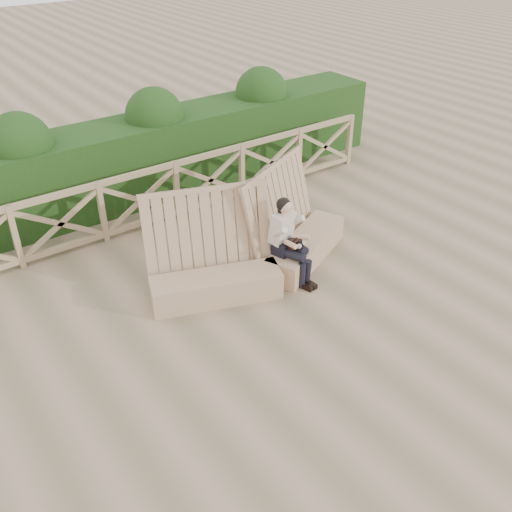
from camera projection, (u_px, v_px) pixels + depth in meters
ground at (259, 329)px, 7.82m from camera, size 60.00×60.00×0.00m
bench at (260, 254)px, 8.73m from camera, size 3.69×1.46×1.55m
woman at (288, 237)px, 8.53m from camera, size 0.47×0.85×1.33m
guardrail at (141, 200)px, 9.92m from camera, size 10.10×0.09×1.10m
hedge at (111, 167)px, 10.63m from camera, size 12.00×1.20×1.50m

